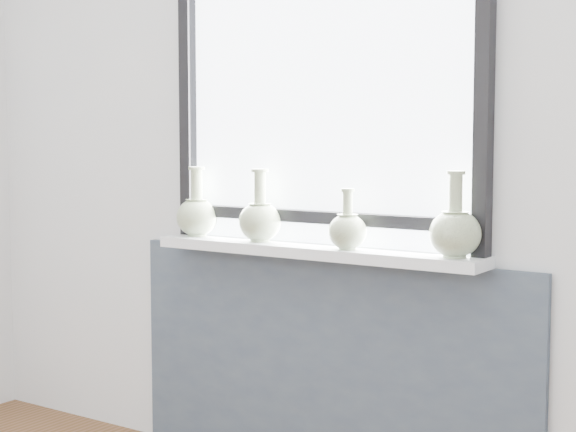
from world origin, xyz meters
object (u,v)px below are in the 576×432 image
Objects in this scene: vase_b at (260,219)px; vase_c at (347,230)px; windowsill at (313,251)px; vase_d at (455,230)px; vase_a at (197,214)px.

vase_b is 0.40m from vase_c.
vase_b reaches higher than windowsill.
vase_b is 1.28× the size of vase_c.
vase_d is (0.40, 0.01, 0.02)m from vase_c.
vase_b is 0.79m from vase_d.
vase_a reaches higher than vase_c.
vase_a reaches higher than vase_b.
vase_c is at bearing -3.64° from vase_b.
vase_d is at bearing 2.12° from vase_c.
vase_a is 1.01× the size of vase_b.
vase_d reaches higher than vase_a.
windowsill is at bearing -0.74° from vase_a.
windowsill is 0.26m from vase_b.
vase_a reaches higher than windowsill.
vase_a is at bearing 178.02° from vase_b.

